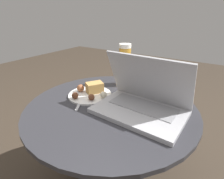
% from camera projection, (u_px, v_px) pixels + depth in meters
% --- Properties ---
extents(table, '(0.75, 0.75, 0.49)m').
position_uv_depth(table, '(111.00, 126.00, 0.83)').
color(table, black).
rests_on(table, ground_plane).
extents(laptop, '(0.36, 0.25, 0.23)m').
position_uv_depth(laptop, '(142.00, 101.00, 0.71)').
color(laptop, '#B2B2B7').
rests_on(laptop, table).
extents(beer_glass, '(0.06, 0.06, 0.23)m').
position_uv_depth(beer_glass, '(125.00, 65.00, 0.95)').
color(beer_glass, gold).
rests_on(beer_glass, table).
extents(snack_plate, '(0.21, 0.21, 0.06)m').
position_uv_depth(snack_plate, '(91.00, 92.00, 0.86)').
color(snack_plate, white).
rests_on(snack_plate, table).
extents(fork, '(0.11, 0.18, 0.01)m').
position_uv_depth(fork, '(82.00, 98.00, 0.83)').
color(fork, '#B2B2B7').
rests_on(fork, table).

